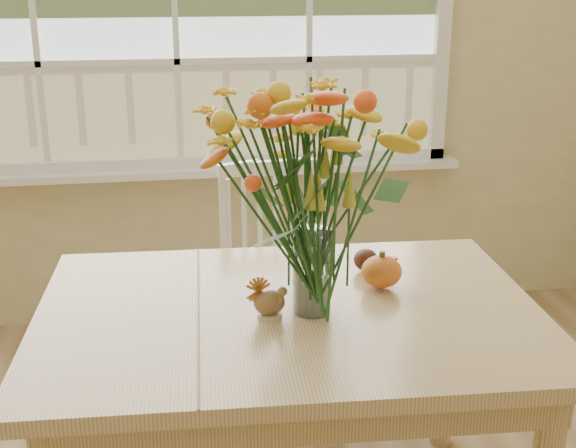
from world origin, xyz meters
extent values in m
cube|color=tan|center=(0.00, 2.25, 1.35)|extent=(4.00, 0.02, 2.70)
cube|color=white|center=(0.00, 2.18, 0.69)|extent=(2.42, 0.12, 0.03)
cube|color=tan|center=(0.23, 0.76, 0.67)|extent=(1.33, 0.98, 0.04)
cube|color=tan|center=(0.23, 0.76, 0.60)|extent=(1.20, 0.85, 0.10)
cylinder|color=tan|center=(-0.30, 1.15, 0.32)|extent=(0.07, 0.07, 0.65)
cylinder|color=tan|center=(0.80, 1.10, 0.32)|extent=(0.07, 0.07, 0.65)
cube|color=white|center=(0.31, 1.36, 0.41)|extent=(0.43, 0.41, 0.05)
cube|color=white|center=(0.30, 1.51, 0.64)|extent=(0.40, 0.06, 0.46)
cylinder|color=white|center=(0.17, 1.20, 0.20)|extent=(0.03, 0.03, 0.39)
cylinder|color=white|center=(0.15, 1.49, 0.20)|extent=(0.03, 0.03, 0.39)
cylinder|color=white|center=(0.48, 1.22, 0.20)|extent=(0.03, 0.03, 0.39)
cylinder|color=white|center=(0.46, 1.51, 0.20)|extent=(0.03, 0.03, 0.39)
cylinder|color=white|center=(0.29, 0.73, 0.80)|extent=(0.10, 0.10, 0.22)
ellipsoid|color=orange|center=(0.50, 0.85, 0.73)|extent=(0.11, 0.11, 0.09)
cylinder|color=#CCB78C|center=(0.18, 0.71, 0.69)|extent=(0.06, 0.06, 0.01)
ellipsoid|color=brown|center=(0.18, 0.71, 0.73)|extent=(0.08, 0.06, 0.06)
ellipsoid|color=#38160F|center=(0.49, 0.97, 0.72)|extent=(0.07, 0.07, 0.06)
camera|label=1|loc=(-0.05, -1.02, 1.52)|focal=48.00mm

